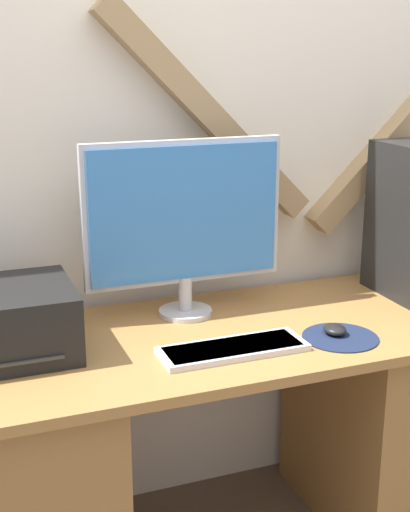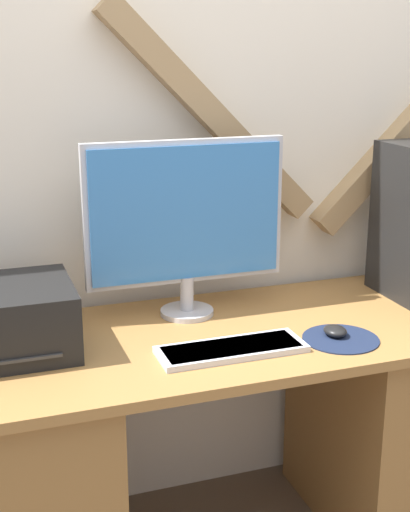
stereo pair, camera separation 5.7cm
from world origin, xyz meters
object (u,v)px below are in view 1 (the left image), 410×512
(monitor, at_px, (184,218))
(mouse, at_px, (335,329))
(keyboard, at_px, (233,349))
(printer, at_px, (4,322))

(monitor, distance_m, mouse, 0.56)
(keyboard, bearing_deg, monitor, 94.70)
(monitor, distance_m, keyboard, 0.44)
(keyboard, height_order, mouse, mouse)
(mouse, bearing_deg, monitor, 137.71)
(keyboard, height_order, printer, printer)
(monitor, xyz_separation_m, mouse, (0.35, -0.32, -0.29))
(mouse, height_order, printer, printer)
(monitor, bearing_deg, mouse, -42.29)
(mouse, xyz_separation_m, printer, (-0.92, 0.21, 0.07))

